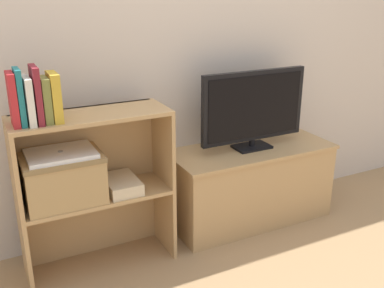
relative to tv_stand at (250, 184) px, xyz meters
The scene contains 15 objects.
ground_plane 0.53m from the tv_stand, 155.07° to the right, with size 16.00×16.00×0.00m, color #A37F56.
wall_back 1.08m from the tv_stand, 151.36° to the left, with size 10.00×0.05×2.40m.
tv_stand is the anchor object (origin of this frame).
tv 0.49m from the tv_stand, 90.00° to the right, with size 0.68×0.14×0.47m.
bookshelf_lower_tier 0.98m from the tv_stand, behind, with size 0.76×0.30×0.41m.
bookshelf_upper_tier 1.07m from the tv_stand, behind, with size 0.76×0.30×0.42m.
book_crimson 1.50m from the tv_stand, behind, with size 0.03×0.12×0.23m.
book_teal 1.48m from the tv_stand, behind, with size 0.02×0.12×0.25m.
book_ivory 1.44m from the tv_stand, behind, with size 0.03×0.16×0.21m.
book_maroon 1.42m from the tv_stand, behind, with size 0.03×0.15×0.25m.
book_olive 1.37m from the tv_stand, behind, with size 0.04×0.13×0.20m.
book_mustard 1.34m from the tv_stand, behind, with size 0.04×0.14×0.22m.
storage_basket_left 1.18m from the tv_stand, behind, with size 0.38×0.26×0.24m.
laptop 1.21m from the tv_stand, behind, with size 0.32×0.24×0.02m.
magazine_stack 0.87m from the tv_stand, behind, with size 0.16×0.25×0.06m.
Camera 1 is at (-1.04, -1.91, 1.43)m, focal length 42.00 mm.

